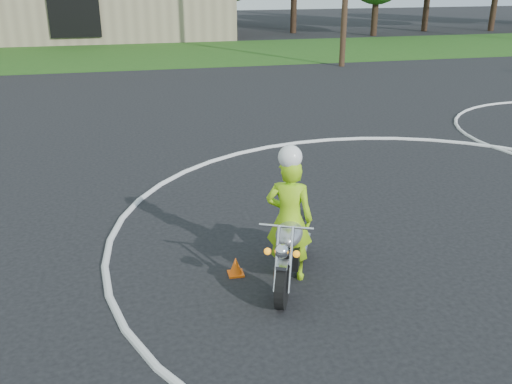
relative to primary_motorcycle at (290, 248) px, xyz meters
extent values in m
cube|color=#1E4714|center=(3.21, 25.08, -0.55)|extent=(120.00, 10.00, 0.02)
torus|color=silver|center=(3.21, 1.08, -0.56)|extent=(12.12, 12.12, 0.12)
cylinder|color=black|center=(-0.31, -0.66, -0.23)|extent=(0.40, 0.66, 0.66)
cylinder|color=black|center=(0.34, 0.74, -0.23)|extent=(0.40, 0.66, 0.66)
cube|color=black|center=(0.04, 0.09, -0.12)|extent=(0.53, 0.68, 0.33)
ellipsoid|color=#ADAEB2|center=(-0.05, -0.11, 0.30)|extent=(0.66, 0.81, 0.31)
cube|color=black|center=(0.17, 0.39, 0.25)|extent=(0.54, 0.72, 0.11)
cylinder|color=silver|center=(-0.36, -0.54, 0.15)|extent=(0.21, 0.38, 0.89)
cylinder|color=white|center=(-0.18, -0.62, 0.15)|extent=(0.21, 0.38, 0.89)
cube|color=#BBBAC0|center=(-0.32, -0.68, 0.12)|extent=(0.24, 0.29, 0.06)
cylinder|color=white|center=(-0.19, -0.41, 0.56)|extent=(0.72, 0.36, 0.04)
sphere|color=white|center=(-0.35, -0.76, 0.37)|extent=(0.20, 0.20, 0.20)
sphere|color=orange|center=(-0.52, -0.66, 0.34)|extent=(0.10, 0.10, 0.10)
sphere|color=orange|center=(-0.16, -0.83, 0.34)|extent=(0.10, 0.10, 0.10)
cylinder|color=#BBBAC1|center=(0.38, 0.42, -0.23)|extent=(0.45, 0.84, 0.09)
imported|color=#9BDA16|center=(0.01, 0.14, 0.41)|extent=(0.84, 0.72, 1.95)
sphere|color=white|center=(-0.01, 0.09, 1.42)|extent=(0.35, 0.35, 0.35)
cone|color=#FF5D0D|center=(-0.77, 0.37, -0.41)|extent=(0.22, 0.22, 0.30)
cube|color=#FF5D0D|center=(-0.77, 0.37, -0.55)|extent=(0.24, 0.24, 0.03)
cube|color=black|center=(-4.79, 29.98, 1.44)|extent=(3.00, 0.16, 3.00)
cylinder|color=#382619|center=(5.21, 32.08, 1.06)|extent=(0.44, 0.44, 3.24)
cylinder|color=#382619|center=(10.21, 34.08, 1.42)|extent=(0.44, 0.44, 3.96)
cylinder|color=#382619|center=(15.21, 31.08, 0.88)|extent=(0.44, 0.44, 2.88)
cylinder|color=#382619|center=(20.21, 33.08, 1.24)|extent=(0.44, 0.44, 3.60)
cylinder|color=#382619|center=(25.21, 32.08, 1.60)|extent=(0.44, 0.44, 4.32)
cylinder|color=#382619|center=(1.21, 33.08, 0.88)|extent=(0.44, 0.44, 2.88)
camera|label=1|loc=(-2.25, -7.37, 3.95)|focal=40.00mm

